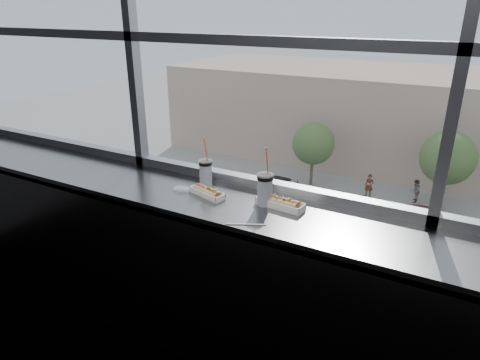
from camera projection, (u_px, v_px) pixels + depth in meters
The scene contains 22 objects.
wall_back_lower at pixel (263, 262), 2.94m from camera, with size 6.00×6.00×0.00m, color black.
counter at pixel (244, 209), 2.52m from camera, with size 6.00×0.55×0.06m, color gray.
counter_fascia at pixel (223, 305), 2.51m from camera, with size 6.00×0.04×1.04m, color gray.
hotdog_tray_left at pixel (207, 192), 2.62m from camera, with size 0.26×0.15×0.06m.
hotdog_tray_right at pixel (280, 202), 2.47m from camera, with size 0.30×0.12×0.07m.
soda_cup_left at pixel (206, 172), 2.75m from camera, with size 0.09×0.09×0.33m.
soda_cup_right at pixel (265, 188), 2.47m from camera, with size 0.10×0.10×0.36m.
loose_straw at pixel (246, 224), 2.28m from camera, with size 0.01×0.01×0.21m, color white.
wrapper at pixel (182, 189), 2.70m from camera, with size 0.11×0.08×0.03m, color silver.
plaza_ground at pixel (449, 149), 42.70m from camera, with size 120.00×120.00×0.00m, color gray.
street_asphalt at pixel (416, 264), 23.55m from camera, with size 80.00×10.00×0.06m, color black.
far_sidewalk at pixel (432, 209), 30.07m from camera, with size 80.00×6.00×0.04m, color gray.
far_building at pixel (453, 122), 36.72m from camera, with size 50.00×14.00×8.00m, color tan.
car_far_b at pixel (428, 219), 26.43m from camera, with size 5.91×2.46×1.97m, color maroon.
car_near_b at pixel (275, 249), 22.84m from camera, with size 6.86×2.86×2.29m, color #272223.
car_far_a at pixel (284, 188), 30.63m from camera, with size 6.64×2.77×2.21m, color black.
car_near_c at pixel (448, 296), 19.10m from camera, with size 6.83×2.85×2.28m, color maroon.
car_near_a at pixel (170, 222), 25.97m from camera, with size 5.95×2.48×1.98m, color gray.
pedestrian_a at pixel (369, 183), 31.62m from camera, with size 0.92×0.69×2.07m, color #66605B.
pedestrian_b at pixel (416, 189), 30.70m from camera, with size 0.91×0.68×2.04m, color #66605B.
tree_left at pixel (313, 144), 32.76m from camera, with size 3.26×3.26×5.10m.
tree_center at pixel (448, 158), 28.47m from camera, with size 3.64×3.64×5.68m.
Camera 1 is at (1.07, -0.79, 2.18)m, focal length 32.00 mm.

